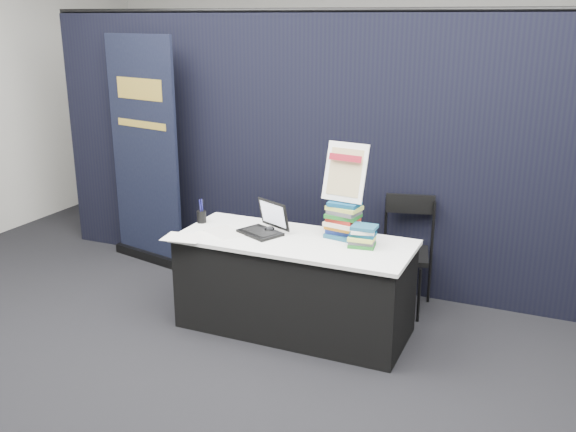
# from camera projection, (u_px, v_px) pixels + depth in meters

# --- Properties ---
(floor) EXTENTS (8.00, 8.00, 0.00)m
(floor) POSITION_uv_depth(u_px,v_px,m) (264.00, 361.00, 4.61)
(floor) COLOR black
(floor) RESTS_ON ground
(wall_back) EXTENTS (8.00, 0.02, 3.50)m
(wall_back) POSITION_uv_depth(u_px,v_px,m) (409.00, 71.00, 7.59)
(wall_back) COLOR beige
(wall_back) RESTS_ON floor
(drape_partition) EXTENTS (6.00, 0.08, 2.40)m
(drape_partition) POSITION_uv_depth(u_px,v_px,m) (341.00, 155.00, 5.65)
(drape_partition) COLOR black
(drape_partition) RESTS_ON floor
(display_table) EXTENTS (1.80, 0.75, 0.75)m
(display_table) POSITION_uv_depth(u_px,v_px,m) (294.00, 284.00, 4.98)
(display_table) COLOR black
(display_table) RESTS_ON floor
(laptop) EXTENTS (0.39, 0.38, 0.25)m
(laptop) POSITION_uv_depth(u_px,v_px,m) (263.00, 225.00, 5.01)
(laptop) COLOR black
(laptop) RESTS_ON display_table
(mouse) EXTENTS (0.09, 0.13, 0.04)m
(mouse) POSITION_uv_depth(u_px,v_px,m) (269.00, 230.00, 5.03)
(mouse) COLOR black
(mouse) RESTS_ON display_table
(brochure_left) EXTENTS (0.33, 0.26, 0.00)m
(brochure_left) POSITION_uv_depth(u_px,v_px,m) (183.00, 238.00, 4.90)
(brochure_left) COLOR white
(brochure_left) RESTS_ON display_table
(brochure_mid) EXTENTS (0.38, 0.34, 0.00)m
(brochure_mid) POSITION_uv_depth(u_px,v_px,m) (225.00, 232.00, 5.02)
(brochure_mid) COLOR silver
(brochure_mid) RESTS_ON display_table
(brochure_right) EXTENTS (0.34, 0.29, 0.00)m
(brochure_right) POSITION_uv_depth(u_px,v_px,m) (212.00, 236.00, 4.94)
(brochure_right) COLOR white
(brochure_right) RESTS_ON display_table
(pen_cup) EXTENTS (0.09, 0.09, 0.10)m
(pen_cup) POSITION_uv_depth(u_px,v_px,m) (202.00, 217.00, 5.25)
(pen_cup) COLOR black
(pen_cup) RESTS_ON display_table
(book_stack_tall) EXTENTS (0.25, 0.21, 0.28)m
(book_stack_tall) POSITION_uv_depth(u_px,v_px,m) (343.00, 219.00, 4.88)
(book_stack_tall) COLOR navy
(book_stack_tall) RESTS_ON display_table
(book_stack_short) EXTENTS (0.20, 0.16, 0.16)m
(book_stack_short) POSITION_uv_depth(u_px,v_px,m) (363.00, 236.00, 4.69)
(book_stack_short) COLOR #1A6220
(book_stack_short) RESTS_ON display_table
(info_sign) EXTENTS (0.35, 0.18, 0.45)m
(info_sign) POSITION_uv_depth(u_px,v_px,m) (345.00, 173.00, 4.80)
(info_sign) COLOR black
(info_sign) RESTS_ON book_stack_tall
(pullup_banner) EXTENTS (0.94, 0.30, 2.22)m
(pullup_banner) POSITION_uv_depth(u_px,v_px,m) (145.00, 165.00, 6.23)
(pullup_banner) COLOR black
(pullup_banner) RESTS_ON floor
(stacking_chair) EXTENTS (0.51, 0.52, 0.94)m
(stacking_chair) POSITION_uv_depth(u_px,v_px,m) (403.00, 248.00, 5.34)
(stacking_chair) COLOR black
(stacking_chair) RESTS_ON floor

